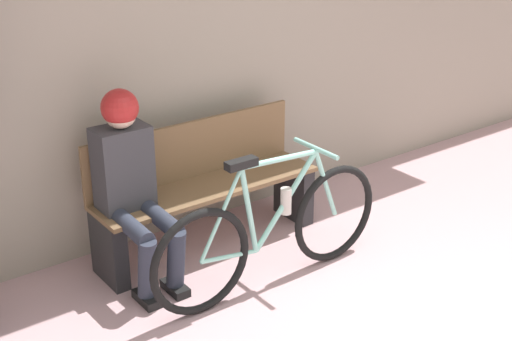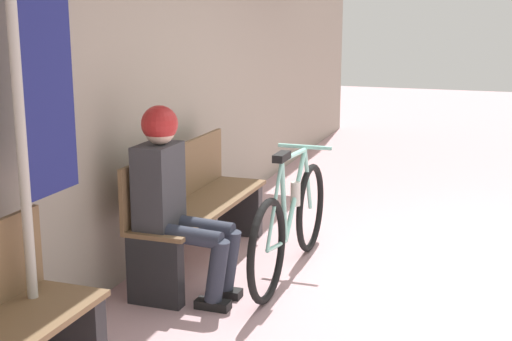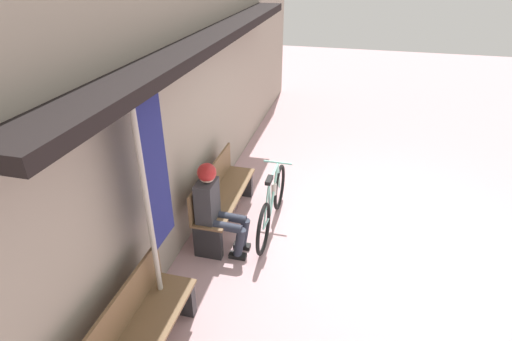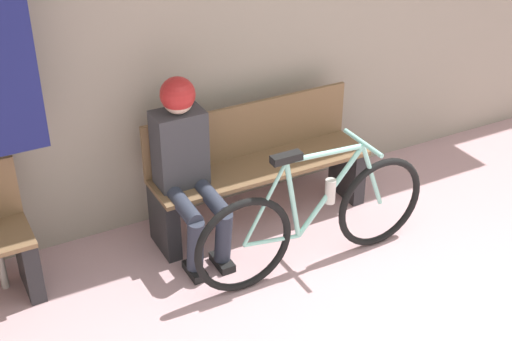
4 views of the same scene
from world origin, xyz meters
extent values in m
cube|color=#9E9384|center=(0.00, 2.45, 1.60)|extent=(12.00, 0.12, 3.20)
cube|color=brown|center=(-0.24, 1.99, 0.45)|extent=(1.61, 0.42, 0.03)
cube|color=brown|center=(-0.24, 2.18, 0.67)|extent=(1.61, 0.03, 0.40)
cube|color=#232326|center=(-0.99, 1.99, 0.22)|extent=(0.10, 0.36, 0.44)
cube|color=#232326|center=(0.52, 1.99, 0.22)|extent=(0.10, 0.36, 0.44)
torus|color=black|center=(-0.71, 1.34, 0.34)|extent=(0.68, 0.05, 0.68)
torus|color=black|center=(0.34, 1.34, 0.34)|extent=(0.68, 0.05, 0.68)
cylinder|color=#93DBCC|center=(-0.13, 1.34, 0.84)|extent=(0.57, 0.03, 0.07)
cylinder|color=#93DBCC|center=(-0.08, 1.34, 0.55)|extent=(0.49, 0.03, 0.57)
cylinder|color=#93DBCC|center=(-0.36, 1.34, 0.57)|extent=(0.14, 0.03, 0.59)
cylinder|color=#93DBCC|center=(-0.51, 1.34, 0.31)|extent=(0.40, 0.03, 0.09)
cylinder|color=#93DBCC|center=(-0.56, 1.34, 0.60)|extent=(0.31, 0.02, 0.54)
cylinder|color=#93DBCC|center=(0.25, 1.34, 0.58)|extent=(0.22, 0.03, 0.50)
cube|color=black|center=(-0.42, 1.34, 0.89)|extent=(0.20, 0.07, 0.05)
cylinder|color=#93DBCC|center=(0.15, 1.34, 0.85)|extent=(0.03, 0.40, 0.03)
cylinder|color=beige|center=(-0.08, 1.34, 0.55)|extent=(0.07, 0.07, 0.17)
cylinder|color=#2D3342|center=(-0.93, 1.78, 0.46)|extent=(0.11, 0.43, 0.13)
cylinder|color=#2D3342|center=(-0.93, 1.60, 0.25)|extent=(0.11, 0.17, 0.41)
cube|color=black|center=(-0.93, 1.63, 0.03)|extent=(0.10, 0.22, 0.06)
cylinder|color=#2D3342|center=(-0.73, 1.78, 0.46)|extent=(0.11, 0.43, 0.13)
cylinder|color=#2D3342|center=(-0.73, 1.60, 0.25)|extent=(0.11, 0.17, 0.41)
cube|color=black|center=(-0.73, 1.63, 0.03)|extent=(0.10, 0.22, 0.06)
cube|color=#38383D|center=(-0.83, 2.03, 0.74)|extent=(0.34, 0.22, 0.53)
sphere|color=beige|center=(-0.83, 2.01, 1.10)|extent=(0.20, 0.20, 0.20)
sphere|color=#B22323|center=(-0.83, 2.01, 1.13)|extent=(0.23, 0.23, 0.23)
camera|label=1|loc=(-2.60, -1.74, 2.46)|focal=50.00mm
camera|label=2|loc=(-4.75, 0.01, 1.84)|focal=50.00mm
camera|label=3|loc=(-4.67, 0.45, 3.42)|focal=28.00mm
camera|label=4|loc=(-2.35, -1.88, 2.97)|focal=50.00mm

